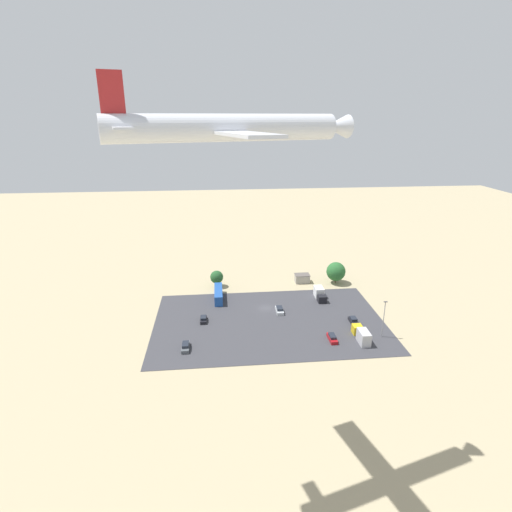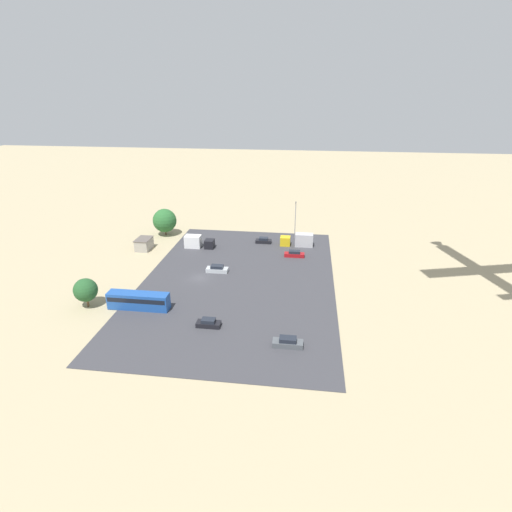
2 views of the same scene
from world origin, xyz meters
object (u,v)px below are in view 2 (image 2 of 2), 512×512
at_px(parked_truck_0, 198,242).
at_px(parked_truck_1, 299,240).
at_px(parked_car_1, 209,323).
at_px(parked_car_3, 294,254).
at_px(shed_building, 144,244).
at_px(parked_car_0, 263,241).
at_px(bus, 139,300).
at_px(parked_car_2, 288,343).
at_px(parked_car_4, 217,269).

xyz_separation_m(parked_truck_0, parked_truck_1, (-4.39, 25.14, 0.09)).
distance_m(parked_car_1, parked_car_3, 34.94).
relative_size(shed_building, parked_car_1, 1.22).
xyz_separation_m(shed_building, parked_car_0, (-8.17, 28.98, -0.73)).
bearing_deg(bus, parked_truck_1, 142.07).
distance_m(parked_car_0, parked_car_2, 45.49).
relative_size(parked_car_0, parked_car_1, 0.99).
xyz_separation_m(parked_car_2, parked_truck_1, (-43.69, 0.27, 0.84)).
height_order(bus, parked_car_0, bus).
distance_m(shed_building, parked_car_1, 40.62).
bearing_deg(shed_building, parked_car_2, 46.03).
distance_m(parked_car_2, parked_car_4, 30.57).
relative_size(parked_car_0, parked_car_4, 0.85).
bearing_deg(parked_car_1, parked_car_0, 173.48).
xyz_separation_m(shed_building, parked_truck_0, (-2.83, 12.94, 0.06)).
xyz_separation_m(parked_car_3, parked_truck_1, (-7.32, 0.76, 0.87)).
relative_size(parked_car_2, parked_car_4, 1.00).
bearing_deg(parked_truck_1, parked_truck_0, 99.91).
bearing_deg(parked_car_1, shed_building, -143.21).
bearing_deg(parked_truck_0, parked_car_0, 108.39).
relative_size(parked_car_0, parked_truck_1, 0.49).
bearing_deg(parked_car_3, bus, -43.67).
xyz_separation_m(parked_car_0, parked_car_1, (40.70, -4.65, -0.02)).
relative_size(parked_car_2, parked_truck_0, 0.64).
distance_m(parked_car_1, parked_truck_0, 37.16).
height_order(parked_car_1, parked_car_4, parked_car_4).
bearing_deg(bus, parked_car_4, 148.64).
xyz_separation_m(parked_car_4, parked_truck_0, (-13.77, -8.04, 0.77)).
relative_size(parked_truck_0, parked_truck_1, 0.89).
distance_m(parked_car_0, parked_car_1, 40.96).
relative_size(parked_car_1, parked_truck_0, 0.56).
height_order(bus, parked_car_1, bus).
distance_m(bus, parked_truck_1, 45.00).
bearing_deg(shed_building, parked_car_3, 89.86).
height_order(bus, parked_truck_0, parked_truck_0).
height_order(parked_car_4, parked_truck_0, parked_truck_0).
relative_size(shed_building, parked_car_0, 1.23).
relative_size(bus, parked_car_2, 2.37).
xyz_separation_m(bus, parked_truck_1, (-35.50, 27.66, -0.15)).
relative_size(bus, parked_car_1, 2.74).
xyz_separation_m(parked_car_1, parked_car_3, (-32.44, 12.99, 0.04)).
relative_size(shed_building, parked_car_2, 1.05).
bearing_deg(bus, parked_truck_0, 175.37).
height_order(shed_building, parked_truck_0, parked_truck_0).
height_order(shed_building, bus, bus).
relative_size(parked_car_3, parked_car_4, 1.01).
relative_size(bus, parked_car_0, 2.77).
distance_m(parked_car_0, parked_truck_1, 9.19).
bearing_deg(parked_car_3, parked_car_1, -21.83).
distance_m(parked_car_2, parked_truck_0, 46.51).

